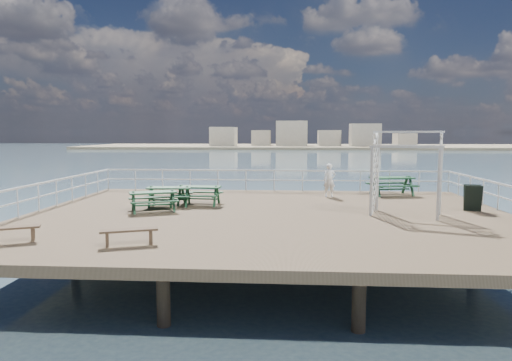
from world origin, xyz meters
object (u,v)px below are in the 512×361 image
object	(u,v)px
trellis_arbor	(406,178)
person	(329,180)
picnic_table_c	(392,182)
picnic_table_a	(153,197)
picnic_table_d	(199,191)
picnic_table_b	(169,192)
flat_bench_near	(10,231)
flat_bench_far	(129,233)

from	to	relation	value
trellis_arbor	person	world-z (taller)	trellis_arbor
picnic_table_c	picnic_table_a	bearing A→B (deg)	-164.86
picnic_table_a	trellis_arbor	size ratio (longest dim) A/B	0.71
picnic_table_d	trellis_arbor	xyz separation A→B (m)	(8.01, -1.89, 0.80)
picnic_table_b	person	size ratio (longest dim) A/B	1.21
picnic_table_c	flat_bench_near	distance (m)	16.44
flat_bench_far	person	world-z (taller)	person
flat_bench_near	trellis_arbor	xyz separation A→B (m)	(11.91, 5.03, 1.04)
picnic_table_b	trellis_arbor	size ratio (longest dim) A/B	0.62
picnic_table_c	picnic_table_b	bearing A→B (deg)	-170.73
trellis_arbor	picnic_table_b	bearing A→B (deg)	-169.10
flat_bench_far	person	distance (m)	11.57
picnic_table_b	trellis_arbor	world-z (taller)	trellis_arbor
flat_bench_far	person	size ratio (longest dim) A/B	0.99
picnic_table_d	person	size ratio (longest dim) A/B	1.22
person	picnic_table_b	bearing A→B (deg)	-163.46
picnic_table_c	flat_bench_near	size ratio (longest dim) A/B	1.52
picnic_table_c	flat_bench_far	size ratio (longest dim) A/B	1.52
picnic_table_d	flat_bench_far	bearing A→B (deg)	-90.84
flat_bench_near	flat_bench_far	size ratio (longest dim) A/B	1.00
flat_bench_far	picnic_table_c	bearing A→B (deg)	27.97
flat_bench_far	trellis_arbor	distance (m)	9.99
picnic_table_a	picnic_table_c	size ratio (longest dim) A/B	0.93
picnic_table_a	picnic_table_d	size ratio (longest dim) A/B	1.14
picnic_table_d	flat_bench_near	bearing A→B (deg)	-115.81
picnic_table_d	trellis_arbor	size ratio (longest dim) A/B	0.62
picnic_table_d	picnic_table_b	bearing A→B (deg)	-161.81
picnic_table_d	person	distance (m)	6.33
picnic_table_a	picnic_table_c	bearing A→B (deg)	4.35
flat_bench_far	person	bearing A→B (deg)	36.82
picnic_table_b	picnic_table_d	world-z (taller)	picnic_table_d
picnic_table_d	flat_bench_near	xyz separation A→B (m)	(-3.90, -6.92, -0.24)
picnic_table_d	picnic_table_a	bearing A→B (deg)	-127.33
flat_bench_near	flat_bench_far	world-z (taller)	flat_bench_near
picnic_table_a	picnic_table_d	bearing A→B (deg)	26.13
flat_bench_far	trellis_arbor	bearing A→B (deg)	9.96
person	picnic_table_d	bearing A→B (deg)	-161.60
picnic_table_b	flat_bench_near	world-z (taller)	picnic_table_b
flat_bench_near	picnic_table_d	bearing A→B (deg)	36.06
picnic_table_a	picnic_table_b	distance (m)	1.40
picnic_table_a	flat_bench_near	distance (m)	5.79
picnic_table_d	person	bearing A→B (deg)	29.83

